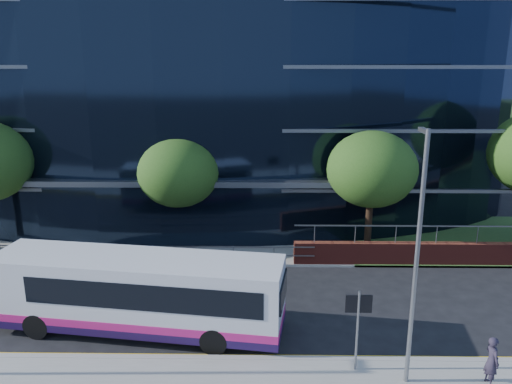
{
  "coord_description": "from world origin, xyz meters",
  "views": [
    {
      "loc": [
        1.46,
        -15.96,
        10.02
      ],
      "look_at": [
        1.1,
        8.0,
        3.58
      ],
      "focal_mm": 35.0,
      "sensor_mm": 36.0,
      "label": 1
    }
  ],
  "objects_px": {
    "streetlight_east": "(417,254)",
    "street_sign": "(358,314)",
    "tree_far_c": "(372,169)",
    "city_bus": "(140,293)",
    "tree_far_b": "(178,173)",
    "pedestrian": "(492,361)",
    "tree_dist_e": "(467,110)"
  },
  "relations": [
    {
      "from": "streetlight_east",
      "to": "street_sign",
      "type": "bearing_deg",
      "value": 158.64
    },
    {
      "from": "street_sign",
      "to": "tree_far_c",
      "type": "bearing_deg",
      "value": 76.71
    },
    {
      "from": "tree_far_c",
      "to": "city_bus",
      "type": "xyz_separation_m",
      "value": [
        -10.11,
        -8.05,
        -2.97
      ]
    },
    {
      "from": "street_sign",
      "to": "tree_far_b",
      "type": "distance_m",
      "value": 13.54
    },
    {
      "from": "city_bus",
      "to": "street_sign",
      "type": "bearing_deg",
      "value": -10.51
    },
    {
      "from": "street_sign",
      "to": "tree_far_b",
      "type": "relative_size",
      "value": 0.46
    },
    {
      "from": "streetlight_east",
      "to": "city_bus",
      "type": "height_order",
      "value": "streetlight_east"
    },
    {
      "from": "city_bus",
      "to": "pedestrian",
      "type": "xyz_separation_m",
      "value": [
        11.67,
        -3.26,
        -0.6
      ]
    },
    {
      "from": "tree_far_b",
      "to": "streetlight_east",
      "type": "bearing_deg",
      "value": -52.37
    },
    {
      "from": "tree_far_c",
      "to": "tree_far_b",
      "type": "bearing_deg",
      "value": 177.14
    },
    {
      "from": "city_bus",
      "to": "pedestrian",
      "type": "distance_m",
      "value": 12.14
    },
    {
      "from": "street_sign",
      "to": "tree_far_b",
      "type": "bearing_deg",
      "value": 124.08
    },
    {
      "from": "tree_dist_e",
      "to": "pedestrian",
      "type": "relative_size",
      "value": 4.0
    },
    {
      "from": "street_sign",
      "to": "pedestrian",
      "type": "relative_size",
      "value": 1.72
    },
    {
      "from": "street_sign",
      "to": "tree_dist_e",
      "type": "height_order",
      "value": "tree_dist_e"
    },
    {
      "from": "street_sign",
      "to": "tree_dist_e",
      "type": "distance_m",
      "value": 45.99
    },
    {
      "from": "tree_far_c",
      "to": "pedestrian",
      "type": "relative_size",
      "value": 4.0
    },
    {
      "from": "street_sign",
      "to": "city_bus",
      "type": "xyz_separation_m",
      "value": [
        -7.61,
        2.54,
        -0.58
      ]
    },
    {
      "from": "tree_far_c",
      "to": "pedestrian",
      "type": "height_order",
      "value": "tree_far_c"
    },
    {
      "from": "street_sign",
      "to": "tree_dist_e",
      "type": "bearing_deg",
      "value": 64.88
    },
    {
      "from": "tree_far_b",
      "to": "pedestrian",
      "type": "distance_m",
      "value": 16.84
    },
    {
      "from": "tree_far_b",
      "to": "city_bus",
      "type": "relative_size",
      "value": 0.54
    },
    {
      "from": "city_bus",
      "to": "tree_far_c",
      "type": "bearing_deg",
      "value": 46.45
    },
    {
      "from": "tree_dist_e",
      "to": "streetlight_east",
      "type": "relative_size",
      "value": 0.81
    },
    {
      "from": "tree_dist_e",
      "to": "pedestrian",
      "type": "xyz_separation_m",
      "value": [
        -15.44,
        -42.31,
        -3.57
      ]
    },
    {
      "from": "tree_far_c",
      "to": "pedestrian",
      "type": "distance_m",
      "value": 11.96
    },
    {
      "from": "tree_far_c",
      "to": "tree_dist_e",
      "type": "height_order",
      "value": "same"
    },
    {
      "from": "street_sign",
      "to": "streetlight_east",
      "type": "relative_size",
      "value": 0.35
    },
    {
      "from": "tree_far_b",
      "to": "tree_dist_e",
      "type": "relative_size",
      "value": 0.93
    },
    {
      "from": "tree_far_c",
      "to": "city_bus",
      "type": "relative_size",
      "value": 0.58
    },
    {
      "from": "tree_far_b",
      "to": "tree_far_c",
      "type": "relative_size",
      "value": 0.93
    },
    {
      "from": "tree_dist_e",
      "to": "pedestrian",
      "type": "bearing_deg",
      "value": -110.05
    }
  ]
}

